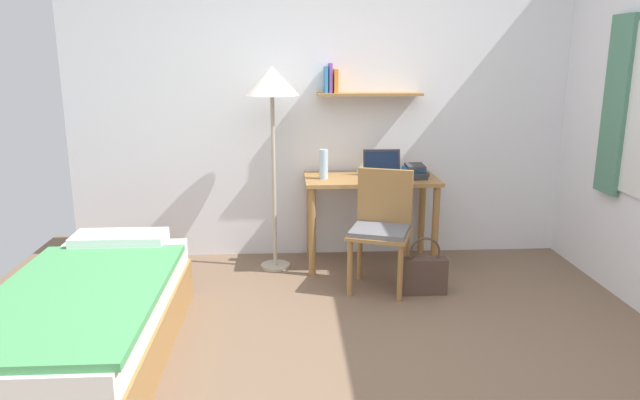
# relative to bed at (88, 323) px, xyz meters

# --- Properties ---
(ground_plane) EXTENTS (5.28, 5.28, 0.00)m
(ground_plane) POSITION_rel_bed_xyz_m (1.51, -0.17, -0.24)
(ground_plane) COLOR brown
(wall_back) EXTENTS (4.40, 0.27, 2.60)m
(wall_back) POSITION_rel_bed_xyz_m (1.51, 1.85, 1.06)
(wall_back) COLOR white
(wall_back) RESTS_ON ground_plane
(bed) EXTENTS (0.89, 1.90, 0.54)m
(bed) POSITION_rel_bed_xyz_m (0.00, 0.00, 0.00)
(bed) COLOR #9E703D
(bed) RESTS_ON ground_plane
(desk) EXTENTS (1.07, 0.56, 0.74)m
(desk) POSITION_rel_bed_xyz_m (1.81, 1.53, 0.36)
(desk) COLOR #9E703D
(desk) RESTS_ON ground_plane
(desk_chair) EXTENTS (0.54, 0.53, 0.88)m
(desk_chair) POSITION_rel_bed_xyz_m (1.82, 1.02, 0.25)
(desk_chair) COLOR #9E703D
(desk_chair) RESTS_ON ground_plane
(standing_lamp) EXTENTS (0.42, 0.42, 1.62)m
(standing_lamp) POSITION_rel_bed_xyz_m (1.02, 1.48, 1.20)
(standing_lamp) COLOR #B2A893
(standing_lamp) RESTS_ON ground_plane
(laptop) EXTENTS (0.31, 0.22, 0.21)m
(laptop) POSITION_rel_bed_xyz_m (1.91, 1.56, 0.56)
(laptop) COLOR black
(laptop) RESTS_ON desk
(water_bottle) EXTENTS (0.07, 0.07, 0.24)m
(water_bottle) POSITION_rel_bed_xyz_m (1.42, 1.49, 0.62)
(water_bottle) COLOR silver
(water_bottle) RESTS_ON desk
(book_stack) EXTENTS (0.18, 0.23, 0.11)m
(book_stack) POSITION_rel_bed_xyz_m (2.16, 1.48, 0.56)
(book_stack) COLOR #333338
(book_stack) RESTS_ON desk
(handbag) EXTENTS (0.33, 0.11, 0.43)m
(handbag) POSITION_rel_bed_xyz_m (2.12, 0.87, -0.09)
(handbag) COLOR #4C382D
(handbag) RESTS_ON ground_plane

